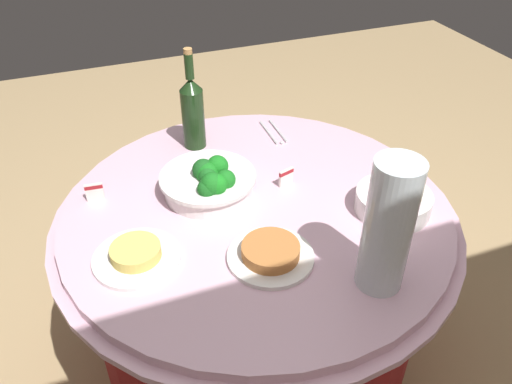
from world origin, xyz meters
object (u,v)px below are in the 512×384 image
Objects in this scene: food_plate_noodles at (136,255)px; food_plate_peanuts at (271,253)px; broccoli_bowl at (209,181)px; plate_stack at (393,202)px; label_placard_mid at (286,176)px; serving_tongs at (274,133)px; label_placard_front at (94,191)px; wine_bottle at (193,111)px; decorative_fruit_vase at (387,234)px.

food_plate_noodles is 0.33m from food_plate_peanuts.
broccoli_bowl is 1.33× the size of plate_stack.
label_placard_mid reaches higher than food_plate_noodles.
label_placard_front is (0.63, 0.17, 0.03)m from serving_tongs.
wine_bottle is 0.41m from label_placard_front.
label_placard_front reaches higher than food_plate_noodles.
label_placard_mid is (0.23, -0.22, 0.00)m from plate_stack.
wine_bottle is at bearing -151.57° from label_placard_front.
serving_tongs is at bearing -113.40° from food_plate_peanuts.
wine_bottle is at bearing -96.92° from broccoli_bowl.
decorative_fruit_vase is 0.30m from food_plate_peanuts.
food_plate_peanuts is at bearing 101.43° from broccoli_bowl.
label_placard_mid is at bearing 166.61° from label_placard_front.
plate_stack is 1.26× the size of serving_tongs.
label_placard_mid is at bearing 121.18° from wine_bottle.
food_plate_peanuts is (-0.06, 0.31, -0.03)m from broccoli_bowl.
serving_tongs is 3.03× the size of label_placard_front.
food_plate_noodles is at bearing 39.10° from serving_tongs.
food_plate_peanuts is (0.21, -0.16, -0.13)m from decorative_fruit_vase.
broccoli_bowl is at bearing 39.75° from serving_tongs.
wine_bottle is 0.57m from food_plate_noodles.
wine_bottle is 1.53× the size of food_plate_noodles.
plate_stack is at bearing 150.66° from broccoli_bowl.
decorative_fruit_vase is at bearing 87.08° from serving_tongs.
food_plate_noodles is at bearing -28.01° from decorative_fruit_vase.
broccoli_bowl is at bearing -29.34° from plate_stack.
food_plate_peanuts is at bearing -37.87° from decorative_fruit_vase.
decorative_fruit_vase reaches higher than broccoli_bowl.
serving_tongs is (0.14, -0.51, -0.03)m from plate_stack.
wine_bottle is at bearing -120.70° from food_plate_noodles.
food_plate_peanuts is (-0.31, 0.12, 0.00)m from food_plate_noodles.
broccoli_bowl is 5.09× the size of label_placard_front.
broccoli_bowl reaches higher than food_plate_noodles.
broccoli_bowl is at bearing 83.08° from wine_bottle.
broccoli_bowl is at bearing 163.55° from label_placard_front.
food_plate_noodles is (0.71, -0.06, -0.01)m from plate_stack.
decorative_fruit_vase is at bearing 142.13° from food_plate_peanuts.
serving_tongs is at bearing -74.33° from plate_stack.
serving_tongs is 0.76× the size of food_plate_noodles.
plate_stack is at bearing 128.02° from wine_bottle.
decorative_fruit_vase reaches higher than plate_stack.
wine_bottle is (-0.03, -0.28, 0.08)m from broccoli_bowl.
label_placard_mid is at bearing -43.93° from plate_stack.
plate_stack is 0.69m from wine_bottle.
decorative_fruit_vase is at bearing 107.48° from wine_bottle.
food_plate_peanuts is at bearing 8.35° from plate_stack.
broccoli_bowl is 1.68× the size of serving_tongs.
food_plate_noodles is 0.50m from label_placard_mid.
label_placard_mid is (-0.19, 0.32, -0.10)m from wine_bottle.
broccoli_bowl is 0.32m from food_plate_peanuts.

